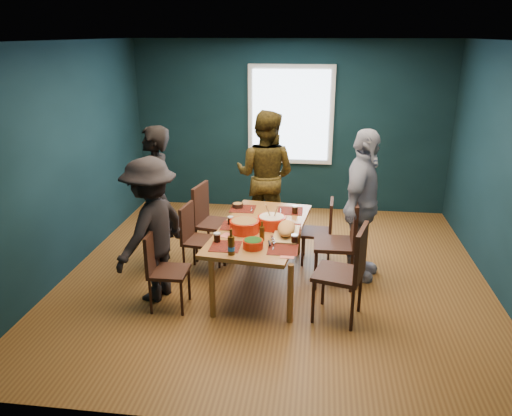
% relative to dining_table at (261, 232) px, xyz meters
% --- Properties ---
extents(room, '(5.01, 5.01, 2.71)m').
position_rel_dining_table_xyz_m(room, '(0.15, 0.46, 0.75)').
color(room, brown).
rests_on(room, ground).
extents(dining_table, '(1.11, 1.90, 0.69)m').
position_rel_dining_table_xyz_m(dining_table, '(0.00, 0.00, 0.00)').
color(dining_table, '#9F5C2F').
rests_on(dining_table, floor).
extents(chair_left_far, '(0.52, 0.52, 0.98)m').
position_rel_dining_table_xyz_m(chair_left_far, '(-0.74, 0.59, -0.05)').
color(chair_left_far, black).
rests_on(chair_left_far, floor).
extents(chair_left_mid, '(0.43, 0.43, 0.86)m').
position_rel_dining_table_xyz_m(chair_left_mid, '(-0.82, 0.15, -0.12)').
color(chair_left_mid, black).
rests_on(chair_left_mid, floor).
extents(chair_left_near, '(0.39, 0.39, 0.85)m').
position_rel_dining_table_xyz_m(chair_left_near, '(-0.96, -0.70, -0.13)').
color(chair_left_near, black).
rests_on(chair_left_near, floor).
extents(chair_right_far, '(0.39, 0.39, 0.83)m').
position_rel_dining_table_xyz_m(chair_right_far, '(0.71, 0.62, -0.14)').
color(chair_right_far, black).
rests_on(chair_right_far, floor).
extents(chair_right_mid, '(0.47, 0.47, 1.02)m').
position_rel_dining_table_xyz_m(chair_right_mid, '(0.94, 0.07, -0.03)').
color(chair_right_mid, black).
rests_on(chair_right_mid, floor).
extents(chair_right_near, '(0.56, 0.56, 1.01)m').
position_rel_dining_table_xyz_m(chair_right_near, '(0.96, -0.70, -0.03)').
color(chair_right_near, black).
rests_on(chair_right_near, floor).
extents(person_far_left, '(0.49, 0.69, 1.77)m').
position_rel_dining_table_xyz_m(person_far_left, '(-1.32, 0.28, 0.26)').
color(person_far_left, black).
rests_on(person_far_left, floor).
extents(person_back, '(1.02, 0.88, 1.81)m').
position_rel_dining_table_xyz_m(person_back, '(-0.10, 1.39, 0.28)').
color(person_back, black).
rests_on(person_back, floor).
extents(person_right, '(0.72, 1.13, 1.78)m').
position_rel_dining_table_xyz_m(person_right, '(1.14, 0.31, 0.27)').
color(person_right, white).
rests_on(person_right, floor).
extents(person_near_left, '(0.90, 1.16, 1.58)m').
position_rel_dining_table_xyz_m(person_near_left, '(-1.12, -0.49, 0.17)').
color(person_near_left, black).
rests_on(person_near_left, floor).
extents(bowl_salad, '(0.33, 0.33, 0.14)m').
position_rel_dining_table_xyz_m(bowl_salad, '(-0.16, -0.16, 0.14)').
color(bowl_salad, red).
rests_on(bowl_salad, dining_table).
extents(bowl_dumpling, '(0.32, 0.32, 0.30)m').
position_rel_dining_table_xyz_m(bowl_dumpling, '(0.12, 0.02, 0.14)').
color(bowl_dumpling, red).
rests_on(bowl_dumpling, dining_table).
extents(bowl_herbs, '(0.21, 0.21, 0.09)m').
position_rel_dining_table_xyz_m(bowl_herbs, '(-0.01, -0.59, 0.11)').
color(bowl_herbs, red).
rests_on(bowl_herbs, dining_table).
extents(cutting_board, '(0.32, 0.65, 0.14)m').
position_rel_dining_table_xyz_m(cutting_board, '(0.30, -0.20, 0.13)').
color(cutting_board, tan).
rests_on(cutting_board, dining_table).
extents(small_bowl, '(0.14, 0.14, 0.06)m').
position_rel_dining_table_xyz_m(small_bowl, '(-0.37, 0.63, 0.10)').
color(small_bowl, black).
rests_on(small_bowl, dining_table).
extents(beer_bottle_a, '(0.07, 0.07, 0.27)m').
position_rel_dining_table_xyz_m(beer_bottle_a, '(-0.20, -0.77, 0.16)').
color(beer_bottle_a, '#40270B').
rests_on(beer_bottle_a, dining_table).
extents(beer_bottle_b, '(0.05, 0.05, 0.21)m').
position_rel_dining_table_xyz_m(beer_bottle_b, '(0.06, -0.37, 0.15)').
color(beer_bottle_b, '#40270B').
rests_on(beer_bottle_b, dining_table).
extents(cola_glass_a, '(0.07, 0.07, 0.10)m').
position_rel_dining_table_xyz_m(cola_glass_a, '(-0.41, -0.48, 0.12)').
color(cola_glass_a, black).
rests_on(cola_glass_a, dining_table).
extents(cola_glass_b, '(0.07, 0.07, 0.10)m').
position_rel_dining_table_xyz_m(cola_glass_b, '(0.41, -0.43, 0.12)').
color(cola_glass_b, black).
rests_on(cola_glass_b, dining_table).
extents(cola_glass_c, '(0.07, 0.07, 0.10)m').
position_rel_dining_table_xyz_m(cola_glass_c, '(0.36, 0.50, 0.12)').
color(cola_glass_c, black).
rests_on(cola_glass_c, dining_table).
extents(cola_glass_d, '(0.07, 0.07, 0.10)m').
position_rel_dining_table_xyz_m(cola_glass_d, '(-0.36, 0.04, 0.12)').
color(cola_glass_d, black).
rests_on(cola_glass_d, dining_table).
extents(napkin_a, '(0.14, 0.14, 0.00)m').
position_rel_dining_table_xyz_m(napkin_a, '(0.36, 0.06, 0.07)').
color(napkin_a, '#E87062').
rests_on(napkin_a, dining_table).
extents(napkin_b, '(0.17, 0.17, 0.00)m').
position_rel_dining_table_xyz_m(napkin_b, '(-0.33, -0.30, 0.07)').
color(napkin_b, '#E87062').
rests_on(napkin_b, dining_table).
extents(napkin_c, '(0.15, 0.15, 0.00)m').
position_rel_dining_table_xyz_m(napkin_c, '(0.35, -0.73, 0.07)').
color(napkin_c, '#E87062').
rests_on(napkin_c, dining_table).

